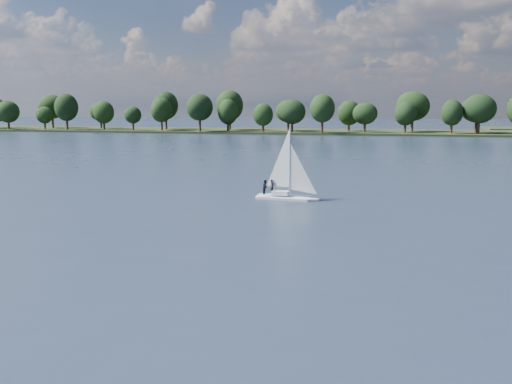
% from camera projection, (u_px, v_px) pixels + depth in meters
% --- Properties ---
extents(ground, '(700.00, 700.00, 0.00)m').
position_uv_depth(ground, '(344.00, 161.00, 110.38)').
color(ground, '#233342').
rests_on(ground, ground).
extents(far_shore, '(660.00, 40.00, 1.50)m').
position_uv_depth(far_shore, '(366.00, 133.00, 218.27)').
color(far_shore, black).
rests_on(far_shore, ground).
extents(sailboat, '(6.75, 2.50, 8.68)m').
position_uv_depth(sailboat, '(284.00, 178.00, 64.83)').
color(sailboat, white).
rests_on(sailboat, ground).
extents(treeline, '(563.38, 74.44, 18.37)m').
position_uv_depth(treeline, '(344.00, 112.00, 215.21)').
color(treeline, black).
rests_on(treeline, ground).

